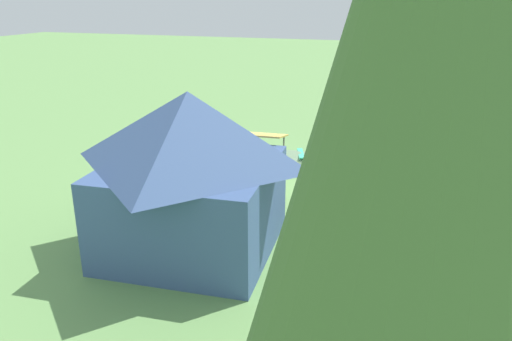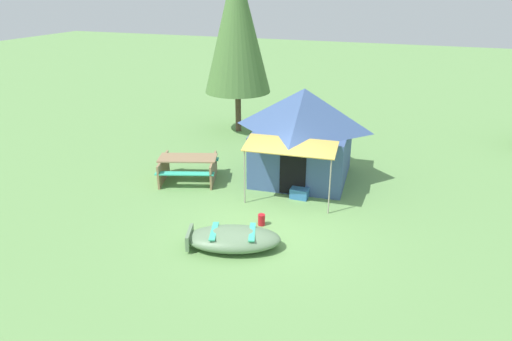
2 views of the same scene
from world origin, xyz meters
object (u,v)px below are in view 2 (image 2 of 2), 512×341
Objects in this scene: beached_rowboat at (233,238)px; picnic_table at (188,166)px; cooler_box at (300,193)px; pine_tree_back_left at (237,27)px; fuel_can at (261,220)px; canvas_cabin_tent at (303,133)px.

picnic_table reaches higher than beached_rowboat.
beached_rowboat is 4.27m from picnic_table.
cooler_box is at bearing 76.33° from beached_rowboat.
picnic_table is 4.25× the size of cooler_box.
pine_tree_back_left reaches higher than cooler_box.
beached_rowboat is at bearing -102.23° from fuel_can.
cooler_box is 1.71× the size of fuel_can.
cooler_box is (0.35, -1.51, -1.33)m from canvas_cabin_tent.
canvas_cabin_tent is 3.65m from fuel_can.
canvas_cabin_tent is 2.04m from cooler_box.
canvas_cabin_tent is at bearing 24.27° from picnic_table.
pine_tree_back_left reaches higher than canvas_cabin_tent.
picnic_table is at bearing 131.77° from beached_rowboat.
cooler_box reaches higher than fuel_can.
beached_rowboat is 0.36× the size of pine_tree_back_left.
cooler_box is 1.95m from fuel_can.
canvas_cabin_tent is at bearing 87.62° from fuel_can.
beached_rowboat is at bearing -103.67° from cooler_box.
picnic_table is at bearing 179.30° from cooler_box.
canvas_cabin_tent is (0.41, 4.65, 1.24)m from beached_rowboat.
pine_tree_back_left is (-3.62, 7.31, 4.05)m from fuel_can.
beached_rowboat is 8.26× the size of fuel_can.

